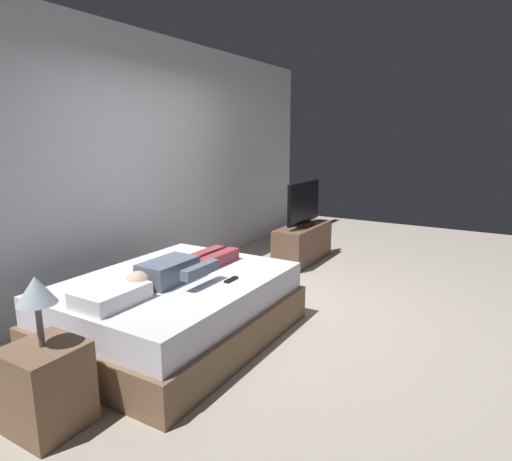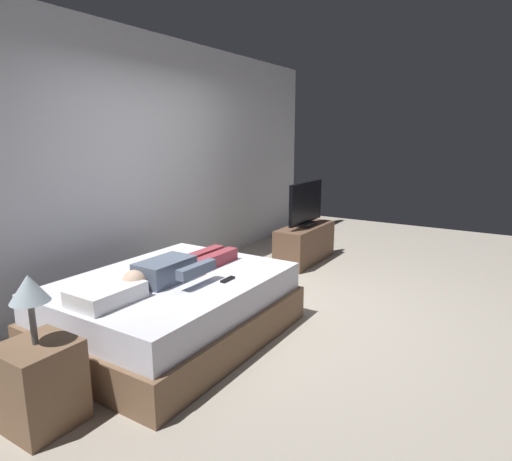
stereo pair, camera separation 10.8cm
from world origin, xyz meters
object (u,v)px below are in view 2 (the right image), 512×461
(bed, at_px, (173,308))
(tv, at_px, (306,205))
(nightstand, at_px, (40,384))
(pillow, at_px, (107,294))
(lamp, at_px, (29,290))
(person, at_px, (177,268))
(tv_stand, at_px, (305,244))
(remote, at_px, (228,279))

(bed, bearing_deg, tv, 1.07)
(tv, xyz_separation_m, nightstand, (-3.95, -0.18, -0.52))
(bed, height_order, nightstand, bed)
(pillow, height_order, lamp, lamp)
(tv, bearing_deg, pillow, -179.14)
(person, distance_m, tv_stand, 2.67)
(person, xyz_separation_m, remote, (0.15, -0.40, -0.07))
(bed, relative_size, remote, 13.03)
(tv, distance_m, nightstand, 3.99)
(bed, relative_size, person, 1.55)
(nightstand, bearing_deg, tv, 2.61)
(tv_stand, relative_size, tv, 1.25)
(person, bearing_deg, lamp, -176.36)
(tv_stand, xyz_separation_m, nightstand, (-3.95, -0.18, 0.01))
(pillow, xyz_separation_m, nightstand, (-0.62, -0.13, -0.34))
(person, xyz_separation_m, lamp, (-1.31, -0.08, 0.23))
(bed, bearing_deg, tv_stand, 1.07)
(person, bearing_deg, bed, 121.59)
(remote, relative_size, nightstand, 0.29)
(tv_stand, bearing_deg, tv, 0.00)
(nightstand, distance_m, lamp, 0.59)
(bed, relative_size, nightstand, 3.76)
(remote, bearing_deg, nightstand, 167.55)
(pillow, distance_m, person, 0.69)
(remote, xyz_separation_m, tv, (2.49, 0.50, 0.24))
(bed, bearing_deg, nightstand, -174.18)
(bed, distance_m, remote, 0.56)
(person, bearing_deg, tv, 2.10)
(nightstand, bearing_deg, person, 3.64)
(lamp, bearing_deg, pillow, 11.85)
(remote, height_order, tv, tv)
(bed, distance_m, pillow, 0.74)
(lamp, bearing_deg, nightstand, 90.00)
(pillow, bearing_deg, person, -3.91)
(tv, bearing_deg, lamp, -177.39)
(person, height_order, remote, person)
(bed, relative_size, pillow, 4.07)
(pillow, bearing_deg, tv, 0.86)
(nightstand, bearing_deg, remote, -12.45)
(tv, bearing_deg, bed, -178.93)
(bed, xyz_separation_m, tv_stand, (2.67, 0.05, -0.01))
(bed, distance_m, tv, 2.72)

